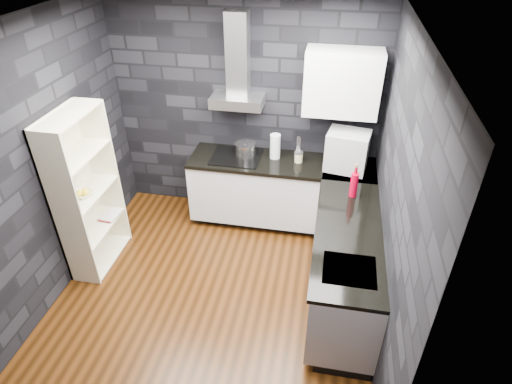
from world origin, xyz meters
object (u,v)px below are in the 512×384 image
(bookshelf, at_px, (87,194))
(fruit_bowl, at_px, (83,194))
(pot, at_px, (245,150))
(red_bottle, at_px, (354,185))
(glass_vase, at_px, (275,146))
(storage_jar, at_px, (299,157))
(utensil_crock, at_px, (298,157))
(appliance_garage, at_px, (347,151))

(bookshelf, distance_m, fruit_bowl, 0.07)
(pot, distance_m, red_bottle, 1.42)
(pot, distance_m, fruit_bowl, 1.88)
(glass_vase, bearing_deg, red_bottle, -35.79)
(storage_jar, distance_m, bookshelf, 2.38)
(utensil_crock, distance_m, bookshelf, 2.37)
(red_bottle, bearing_deg, storage_jar, 135.82)
(red_bottle, bearing_deg, appliance_garage, 98.56)
(utensil_crock, relative_size, fruit_bowl, 0.59)
(red_bottle, height_order, fruit_bowl, red_bottle)
(storage_jar, distance_m, fruit_bowl, 2.40)
(pot, relative_size, red_bottle, 0.89)
(appliance_garage, height_order, bookshelf, bookshelf)
(pot, xyz_separation_m, bookshelf, (-1.47, -1.11, -0.08))
(glass_vase, xyz_separation_m, appliance_garage, (0.83, -0.10, 0.08))
(appliance_garage, relative_size, red_bottle, 1.70)
(fruit_bowl, bearing_deg, red_bottle, 10.98)
(glass_vase, xyz_separation_m, bookshelf, (-1.83, -1.13, -0.15))
(storage_jar, relative_size, fruit_bowl, 0.58)
(utensil_crock, bearing_deg, red_bottle, -44.33)
(appliance_garage, bearing_deg, utensil_crock, -177.15)
(fruit_bowl, bearing_deg, bookshelf, 90.00)
(red_bottle, bearing_deg, fruit_bowl, -169.02)
(pot, xyz_separation_m, fruit_bowl, (-1.47, -1.17, -0.04))
(glass_vase, distance_m, utensil_crock, 0.29)
(utensil_crock, distance_m, red_bottle, 0.90)
(appliance_garage, bearing_deg, pot, -174.10)
(glass_vase, height_order, red_bottle, glass_vase)
(red_bottle, bearing_deg, utensil_crock, 135.67)
(utensil_crock, bearing_deg, pot, 179.02)
(bookshelf, bearing_deg, utensil_crock, 7.38)
(pot, distance_m, appliance_garage, 1.20)
(red_bottle, bearing_deg, pot, 153.40)
(bookshelf, bearing_deg, glass_vase, 11.59)
(appliance_garage, distance_m, red_bottle, 0.57)
(storage_jar, bearing_deg, fruit_bowl, -151.66)
(storage_jar, height_order, utensil_crock, utensil_crock)
(glass_vase, height_order, utensil_crock, glass_vase)
(fruit_bowl, bearing_deg, pot, 38.43)
(appliance_garage, bearing_deg, storage_jar, -175.62)
(pot, xyz_separation_m, glass_vase, (0.36, 0.02, 0.07))
(storage_jar, distance_m, appliance_garage, 0.57)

